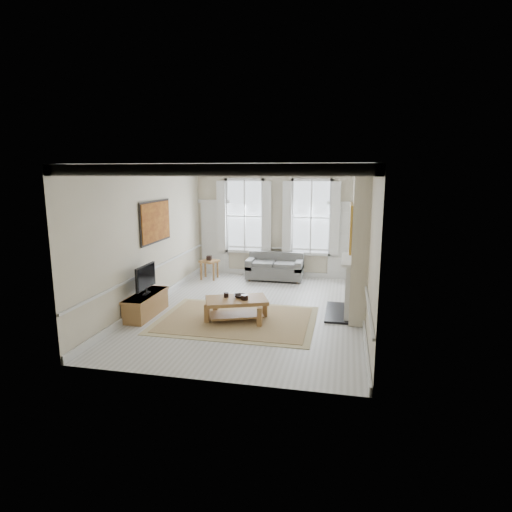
% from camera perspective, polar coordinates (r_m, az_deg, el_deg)
% --- Properties ---
extents(floor, '(7.20, 7.20, 0.00)m').
position_cam_1_polar(floor, '(10.37, -0.41, -7.26)').
color(floor, '#B7B5AD').
rests_on(floor, ground).
extents(ceiling, '(7.20, 7.20, 0.00)m').
position_cam_1_polar(ceiling, '(9.84, -0.44, 11.88)').
color(ceiling, white).
rests_on(ceiling, back_wall).
extents(back_wall, '(5.20, 0.00, 5.20)m').
position_cam_1_polar(back_wall, '(13.47, 2.89, 4.42)').
color(back_wall, beige).
rests_on(back_wall, floor).
extents(left_wall, '(0.00, 7.20, 7.20)m').
position_cam_1_polar(left_wall, '(10.82, -14.01, 2.45)').
color(left_wall, beige).
rests_on(left_wall, floor).
extents(right_wall, '(0.00, 7.20, 7.20)m').
position_cam_1_polar(right_wall, '(9.75, 14.68, 1.49)').
color(right_wall, beige).
rests_on(right_wall, floor).
extents(window_left, '(1.26, 0.20, 2.20)m').
position_cam_1_polar(window_left, '(13.60, -1.53, 5.35)').
color(window_left, '#B2BCC6').
rests_on(window_left, back_wall).
extents(window_right, '(1.26, 0.20, 2.20)m').
position_cam_1_polar(window_right, '(13.27, 7.36, 5.11)').
color(window_right, '#B2BCC6').
rests_on(window_right, back_wall).
extents(door_left, '(0.90, 0.08, 2.30)m').
position_cam_1_polar(door_left, '(13.98, -5.50, 2.35)').
color(door_left, silver).
rests_on(door_left, floor).
extents(door_right, '(0.90, 0.08, 2.30)m').
position_cam_1_polar(door_right, '(13.34, 11.56, 1.76)').
color(door_right, silver).
rests_on(door_right, floor).
extents(painting, '(0.05, 1.66, 1.06)m').
position_cam_1_polar(painting, '(11.03, -13.22, 4.48)').
color(painting, '#BA7020').
rests_on(painting, left_wall).
extents(chimney_breast, '(0.35, 1.70, 3.38)m').
position_cam_1_polar(chimney_breast, '(9.94, 13.63, 1.72)').
color(chimney_breast, beige).
rests_on(chimney_breast, floor).
extents(hearth, '(0.55, 1.50, 0.05)m').
position_cam_1_polar(hearth, '(10.33, 10.83, -7.38)').
color(hearth, black).
rests_on(hearth, floor).
extents(fireplace, '(0.21, 1.45, 1.33)m').
position_cam_1_polar(fireplace, '(10.13, 12.10, -3.63)').
color(fireplace, silver).
rests_on(fireplace, floor).
extents(mirror, '(0.06, 1.26, 1.06)m').
position_cam_1_polar(mirror, '(9.89, 12.47, 3.77)').
color(mirror, '#B88832').
rests_on(mirror, chimney_breast).
extents(sofa, '(1.70, 0.83, 0.83)m').
position_cam_1_polar(sofa, '(13.22, 2.56, -1.65)').
color(sofa, '#575755').
rests_on(sofa, floor).
extents(side_table, '(0.61, 0.61, 0.59)m').
position_cam_1_polar(side_table, '(13.32, -6.25, -1.03)').
color(side_table, brown).
rests_on(side_table, floor).
extents(rug, '(3.50, 2.60, 0.02)m').
position_cam_1_polar(rug, '(9.72, -2.60, -8.48)').
color(rug, '#96754D').
rests_on(rug, floor).
extents(coffee_table, '(1.54, 1.22, 0.50)m').
position_cam_1_polar(coffee_table, '(9.59, -2.62, -6.17)').
color(coffee_table, brown).
rests_on(coffee_table, rug).
extents(ceramic_pot_a, '(0.11, 0.11, 0.11)m').
position_cam_1_polar(ceramic_pot_a, '(9.66, -4.00, -5.21)').
color(ceramic_pot_a, black).
rests_on(ceramic_pot_a, coffee_table).
extents(ceramic_pot_b, '(0.16, 0.16, 0.11)m').
position_cam_1_polar(ceramic_pot_b, '(9.45, -1.53, -5.53)').
color(ceramic_pot_b, black).
rests_on(ceramic_pot_b, coffee_table).
extents(bowl, '(0.33, 0.33, 0.07)m').
position_cam_1_polar(bowl, '(9.64, -2.19, -5.36)').
color(bowl, black).
rests_on(bowl, coffee_table).
extents(tv_stand, '(0.46, 1.45, 0.52)m').
position_cam_1_polar(tv_stand, '(10.26, -14.43, -6.30)').
color(tv_stand, brown).
rests_on(tv_stand, floor).
extents(tv, '(0.08, 0.90, 0.68)m').
position_cam_1_polar(tv, '(10.08, -14.50, -2.77)').
color(tv, black).
rests_on(tv, tv_stand).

